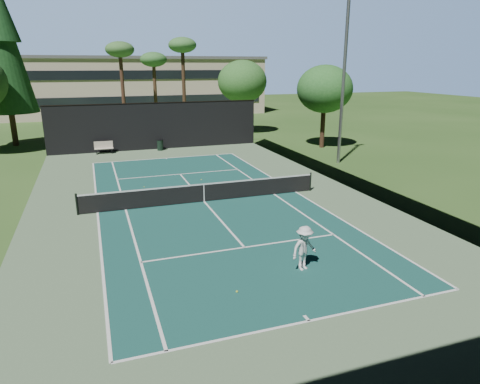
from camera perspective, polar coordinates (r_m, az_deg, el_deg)
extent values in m
plane|color=#305520|center=(23.13, -4.80, -1.32)|extent=(160.00, 160.00, 0.00)
cube|color=#5C7A55|center=(23.13, -4.80, -1.31)|extent=(18.00, 32.00, 0.01)
cube|color=#174C45|center=(23.12, -4.80, -1.29)|extent=(10.97, 23.77, 0.01)
cube|color=white|center=(12.98, 9.20, -16.61)|extent=(10.97, 0.10, 0.01)
cube|color=white|center=(34.40, -9.84, 4.48)|extent=(10.97, 0.10, 0.01)
cube|color=white|center=(17.39, 0.59, -7.39)|extent=(8.23, 0.10, 0.01)
cube|color=white|center=(29.13, -7.99, 2.38)|extent=(8.23, 0.10, 0.01)
cube|color=white|center=(22.48, -18.46, -2.63)|extent=(0.10, 23.77, 0.01)
cube|color=white|center=(24.98, 7.46, 0.01)|extent=(0.10, 23.77, 0.01)
cube|color=white|center=(22.52, -14.99, -2.29)|extent=(0.10, 23.77, 0.01)
cube|color=white|center=(24.42, 4.58, -0.30)|extent=(0.10, 23.77, 0.01)
cube|color=white|center=(23.12, -4.80, -1.27)|extent=(0.10, 12.80, 0.01)
cube|color=white|center=(13.09, 8.88, -16.29)|extent=(0.10, 0.30, 0.01)
cube|color=white|center=(34.25, -9.79, 4.43)|extent=(0.10, 0.30, 0.01)
cylinder|color=black|center=(22.34, -20.92, -1.56)|extent=(0.10, 0.10, 1.10)
cylinder|color=black|center=(25.25, 9.36, 1.35)|extent=(0.10, 0.10, 1.10)
cube|color=black|center=(22.98, -4.83, -0.13)|extent=(12.80, 0.02, 0.92)
cube|color=white|center=(22.85, -4.86, 1.03)|extent=(12.80, 0.04, 0.07)
cube|color=white|center=(22.98, -4.83, -0.13)|extent=(0.05, 0.03, 0.92)
cube|color=black|center=(38.07, -11.05, 8.60)|extent=(18.00, 0.04, 4.00)
cube|color=black|center=(9.15, 22.72, -18.63)|extent=(18.00, 0.04, 4.00)
cube|color=black|center=(26.25, 14.53, 4.88)|extent=(0.04, 32.00, 4.00)
cube|color=black|center=(22.23, -27.99, 1.38)|extent=(0.04, 32.00, 4.00)
cube|color=black|center=(37.86, -11.22, 11.59)|extent=(18.00, 0.06, 0.06)
imported|color=silver|center=(15.51, 8.56, -7.41)|extent=(1.20, 0.88, 1.65)
sphere|color=#C4D02F|center=(14.22, -0.41, -13.14)|extent=(0.07, 0.07, 0.07)
sphere|color=#AECC2E|center=(26.42, -12.67, 0.68)|extent=(0.06, 0.06, 0.06)
sphere|color=#EAF637|center=(27.52, -5.17, 1.66)|extent=(0.06, 0.06, 0.06)
sphere|color=#B5D630|center=(24.56, -20.09, -1.15)|extent=(0.06, 0.06, 0.06)
cube|color=beige|center=(37.31, -17.70, 5.55)|extent=(1.50, 0.45, 0.05)
cube|color=beige|center=(37.45, -17.75, 6.05)|extent=(1.50, 0.06, 0.55)
cube|color=black|center=(37.34, -18.58, 5.10)|extent=(0.06, 0.40, 0.42)
cube|color=black|center=(37.37, -16.74, 5.27)|extent=(0.06, 0.40, 0.42)
cylinder|color=black|center=(37.67, -10.60, 6.15)|extent=(0.52, 0.52, 0.90)
cylinder|color=black|center=(37.59, -10.63, 6.85)|extent=(0.56, 0.56, 0.05)
cylinder|color=#47311E|center=(44.16, -27.98, 7.79)|extent=(0.50, 0.50, 3.60)
cone|color=#153A17|center=(43.88, -29.30, 17.08)|extent=(4.80, 4.80, 12.00)
cylinder|color=#4A2D1F|center=(45.56, -15.31, 12.47)|extent=(0.36, 0.36, 8.55)
ellipsoid|color=#3A6A2F|center=(45.49, -15.74, 17.84)|extent=(2.80, 2.80, 1.54)
cylinder|color=#4B3220|center=(47.95, -11.21, 12.37)|extent=(0.36, 0.36, 7.65)
ellipsoid|color=#33692F|center=(47.85, -11.47, 16.94)|extent=(2.80, 2.80, 1.54)
cylinder|color=#412B1C|center=(45.40, -7.48, 13.17)|extent=(0.36, 0.36, 9.00)
ellipsoid|color=#386F31|center=(45.37, -7.70, 18.85)|extent=(2.80, 2.80, 1.54)
cylinder|color=#3F2C1B|center=(46.31, 0.30, 9.97)|extent=(0.40, 0.40, 3.52)
ellipsoid|color=#2F6627|center=(46.03, 0.31, 14.53)|extent=(5.12, 5.12, 4.35)
cylinder|color=#432A1C|center=(38.96, 10.94, 8.26)|extent=(0.40, 0.40, 3.30)
ellipsoid|color=#296527|center=(38.63, 11.23, 13.33)|extent=(4.80, 4.80, 4.08)
cube|color=beige|center=(67.63, -15.09, 13.41)|extent=(40.00, 12.00, 8.00)
cube|color=#59595B|center=(67.57, -15.35, 16.88)|extent=(40.50, 12.50, 0.40)
cube|color=black|center=(61.71, -14.49, 11.71)|extent=(38.00, 0.15, 1.20)
cube|color=black|center=(61.54, -14.73, 14.86)|extent=(38.00, 0.15, 1.20)
cylinder|color=#909398|center=(32.43, 13.64, 14.21)|extent=(0.24, 0.24, 12.00)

